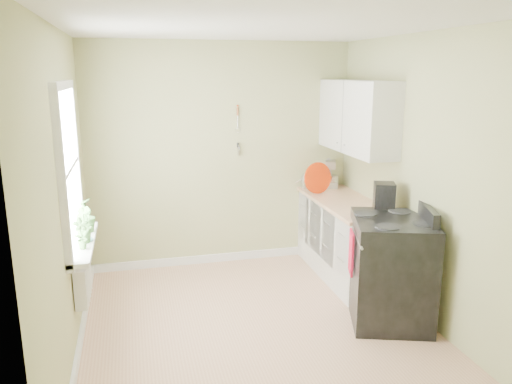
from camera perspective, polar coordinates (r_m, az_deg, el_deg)
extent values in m
cube|color=tan|center=(4.84, 0.28, -15.52)|extent=(3.20, 3.60, 0.02)
cube|color=white|center=(4.24, 0.32, 18.56)|extent=(3.20, 3.60, 0.02)
cube|color=tan|center=(6.08, -3.98, 4.15)|extent=(3.20, 0.02, 2.70)
cube|color=tan|center=(4.25, -21.25, -0.87)|extent=(0.02, 3.60, 2.70)
cube|color=tan|center=(4.98, 18.53, 1.39)|extent=(0.02, 3.60, 2.70)
cube|color=white|center=(5.93, 10.13, -5.41)|extent=(0.60, 1.60, 0.87)
cube|color=#E3B48B|center=(5.79, 10.23, -1.16)|extent=(0.64, 1.60, 0.04)
cube|color=white|center=(5.78, 11.45, 8.43)|extent=(0.35, 1.40, 0.80)
cube|color=white|center=(4.49, -20.78, 2.54)|extent=(0.02, 1.00, 1.30)
cube|color=white|center=(4.42, -21.27, 11.30)|extent=(0.06, 1.14, 0.07)
cube|color=white|center=(4.66, -19.83, -5.73)|extent=(0.06, 1.14, 0.07)
cube|color=white|center=(4.49, -20.53, 2.56)|extent=(0.04, 1.00, 0.04)
cube|color=white|center=(4.65, -19.11, -5.52)|extent=(0.18, 1.14, 0.04)
cube|color=white|center=(4.72, -19.21, -9.52)|extent=(0.12, 0.50, 0.35)
cylinder|color=#E3B48B|center=(6.02, -2.12, 9.17)|extent=(0.02, 0.02, 0.10)
cylinder|color=silver|center=(6.03, -2.11, 8.03)|extent=(0.01, 0.01, 0.16)
cylinder|color=silver|center=(6.07, -2.08, 4.84)|extent=(0.01, 0.14, 0.14)
cube|color=black|center=(4.98, 15.12, -8.75)|extent=(0.93, 1.01, 0.98)
cube|color=black|center=(4.81, 15.49, -3.17)|extent=(0.93, 1.01, 0.03)
cube|color=black|center=(4.96, 18.72, -2.08)|extent=(0.33, 0.81, 0.15)
cylinder|color=#B2B2B7|center=(4.68, 11.49, -4.99)|extent=(0.24, 0.65, 0.02)
cube|color=#BB1531|center=(4.84, 10.82, -6.80)|extent=(0.10, 0.23, 0.41)
cube|color=#B2B2B7|center=(6.46, 8.48, 0.96)|extent=(0.28, 0.33, 0.07)
cube|color=#B2B2B7|center=(6.54, 8.12, 2.30)|extent=(0.13, 0.11, 0.20)
cube|color=#B2B2B7|center=(6.43, 8.50, 3.18)|extent=(0.23, 0.31, 0.09)
sphere|color=#B2B2B7|center=(6.51, 8.16, 3.58)|extent=(0.11, 0.11, 0.11)
cylinder|color=silver|center=(6.40, 8.69, 1.34)|extent=(0.16, 0.16, 0.13)
cylinder|color=silver|center=(6.33, 5.64, 1.13)|extent=(0.11, 0.11, 0.15)
cone|color=silver|center=(6.31, 5.66, 1.97)|extent=(0.11, 0.11, 0.04)
cylinder|color=silver|center=(6.30, 4.96, 1.32)|extent=(0.10, 0.04, 0.08)
cube|color=black|center=(5.19, 14.41, -0.88)|extent=(0.27, 0.28, 0.35)
cylinder|color=black|center=(5.20, 14.06, -2.02)|extent=(0.11, 0.11, 0.12)
cylinder|color=#BA2602|center=(6.04, 7.07, 1.60)|extent=(0.38, 0.15, 0.38)
cylinder|color=beige|center=(5.08, 11.40, -2.62)|extent=(0.08, 0.08, 0.08)
cylinder|color=#BA2602|center=(5.07, 11.42, -2.15)|extent=(0.08, 0.08, 0.01)
imported|color=#36622A|center=(4.39, -19.35, -4.51)|extent=(0.17, 0.14, 0.27)
imported|color=#36622A|center=(4.56, -19.19, -3.56)|extent=(0.20, 0.21, 0.31)
imported|color=#36622A|center=(4.84, -18.92, -2.48)|extent=(0.22, 0.22, 0.33)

